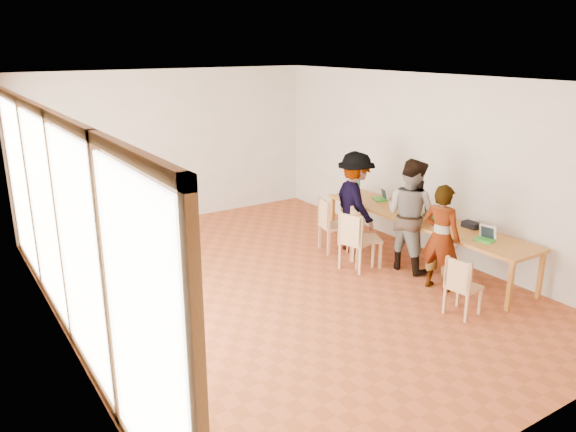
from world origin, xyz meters
name	(u,v)px	position (x,y,z in m)	size (l,w,h in m)	color
ground	(279,286)	(0.00, 0.00, 0.00)	(8.00, 8.00, 0.00)	#B0512A
wall_back	(171,147)	(0.00, 4.00, 1.50)	(6.00, 0.10, 3.00)	beige
wall_front	(532,287)	(0.00, -4.00, 1.50)	(6.00, 0.10, 3.00)	beige
wall_right	(428,165)	(3.00, 0.00, 1.50)	(0.10, 8.00, 3.00)	beige
window_wall	(58,224)	(-2.96, 0.00, 1.50)	(0.10, 8.00, 3.00)	white
ceiling	(278,78)	(0.00, 0.00, 3.02)	(6.00, 8.00, 0.04)	white
communal_table	(423,221)	(2.50, -0.43, 0.70)	(0.80, 4.00, 0.75)	#BD772A
side_table	(95,210)	(-1.78, 3.20, 0.67)	(0.90, 0.90, 0.75)	#BD772A
chair_near	(461,281)	(1.48, -2.10, 0.50)	(0.43, 0.43, 0.44)	tan
chair_mid	(354,235)	(1.32, -0.11, 0.58)	(0.55, 0.55, 0.50)	tan
chair_far	(360,232)	(1.54, -0.01, 0.58)	(0.58, 0.58, 0.50)	tan
chair_empty	(329,219)	(1.52, 0.79, 0.57)	(0.52, 0.52, 0.50)	tan
chair_spare	(121,227)	(-1.62, 2.25, 0.60)	(0.64, 0.64, 0.52)	tan
person_near	(441,238)	(1.91, -1.34, 0.79)	(0.58, 0.38, 1.58)	gray
person_mid	(410,215)	(2.11, -0.53, 0.89)	(0.87, 0.68, 1.79)	gray
person_far	(355,203)	(1.89, 0.56, 0.87)	(1.13, 0.65, 1.74)	gray
laptop_near	(486,236)	(2.46, -1.69, 0.81)	(0.28, 0.30, 0.22)	green
laptop_mid	(428,214)	(2.57, -0.46, 0.81)	(0.23, 0.26, 0.21)	green
laptop_far	(382,196)	(2.69, 0.76, 0.81)	(0.31, 0.32, 0.23)	green
yellow_mug	(392,207)	(2.39, 0.18, 0.80)	(0.13, 0.13, 0.10)	yellow
green_bottle	(358,187)	(2.58, 1.30, 0.89)	(0.07, 0.07, 0.28)	#217036
clear_glass	(483,229)	(2.74, -1.42, 0.80)	(0.07, 0.07, 0.09)	silver
condiment_cup	(407,215)	(2.34, -0.23, 0.78)	(0.08, 0.08, 0.06)	white
pink_phone	(362,204)	(2.20, 0.74, 0.76)	(0.05, 0.10, 0.01)	#DD4986
black_pouch	(471,225)	(2.75, -1.19, 0.80)	(0.16, 0.26, 0.09)	black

